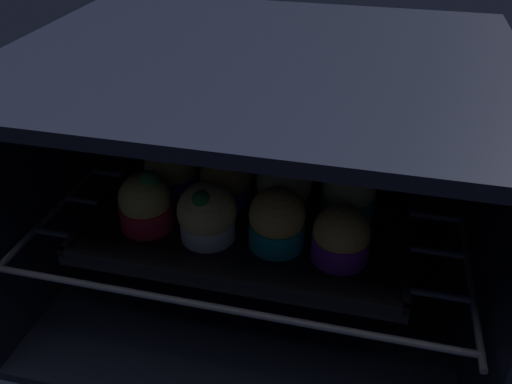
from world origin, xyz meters
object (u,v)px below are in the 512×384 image
object	(u,v)px
baking_tray	(256,207)
muffin_row0_col0	(145,203)
muffin_row0_col1	(207,215)
muffin_row1_col0	(171,170)
muffin_row2_col2	(294,157)
muffin_row2_col3	(357,161)
muffin_row0_col2	(277,220)
muffin_row2_col0	(191,145)
muffin_row2_col1	(242,148)
muffin_row1_col3	(349,192)
muffin_row1_col2	(284,186)
muffin_row1_col1	(226,181)
muffin_row0_col3	(341,237)

from	to	relation	value
baking_tray	muffin_row0_col0	bearing A→B (deg)	-147.24
muffin_row0_col0	muffin_row0_col1	xyz separation A→B (cm)	(8.05, -0.44, -0.09)
muffin_row1_col0	muffin_row2_col2	xyz separation A→B (cm)	(15.33, 7.81, -0.31)
baking_tray	muffin_row2_col3	distance (cm)	15.38
muffin_row0_col2	muffin_row2_col0	world-z (taller)	muffin_row0_col2
muffin_row0_col1	muffin_row1_col0	distance (cm)	11.11
muffin_row2_col1	muffin_row2_col2	world-z (taller)	muffin_row2_col1
muffin_row0_col2	muffin_row1_col3	bearing A→B (deg)	45.82
muffin_row0_col2	muffin_row1_col2	size ratio (longest dim) A/B	0.99
muffin_row0_col0	muffin_row2_col1	size ratio (longest dim) A/B	0.95
muffin_row0_col2	muffin_row2_col0	xyz separation A→B (cm)	(-16.15, 15.68, -0.29)
muffin_row1_col1	muffin_row0_col0	bearing A→B (deg)	-136.85
muffin_row1_col3	muffin_row2_col3	size ratio (longest dim) A/B	1.00
muffin_row1_col2	muffin_row2_col3	size ratio (longest dim) A/B	0.99
muffin_row1_col0	muffin_row1_col1	distance (cm)	7.65
muffin_row1_col1	muffin_row0_col1	bearing A→B (deg)	-90.09
muffin_row0_col0	muffin_row0_col3	distance (cm)	24.02
muffin_row1_col2	muffin_row1_col0	bearing A→B (deg)	-179.97
muffin_row0_col2	muffin_row2_col1	xyz separation A→B (cm)	(-8.43, 15.69, 0.09)
muffin_row0_col1	muffin_row2_col3	bearing A→B (deg)	45.22
muffin_row1_col2	muffin_row2_col1	xyz separation A→B (cm)	(-7.80, 8.19, 0.20)
muffin_row2_col0	muffin_row2_col3	bearing A→B (deg)	0.51
muffin_row1_col0	muffin_row1_col2	size ratio (longest dim) A/B	1.03
muffin_row0_col0	muffin_row0_col2	bearing A→B (deg)	0.50
muffin_row0_col1	muffin_row1_col2	size ratio (longest dim) A/B	0.99
muffin_row0_col1	muffin_row2_col2	bearing A→B (deg)	64.11
muffin_row1_col2	muffin_row2_col1	size ratio (longest dim) A/B	0.92
muffin_row1_col3	muffin_row1_col2	bearing A→B (deg)	-177.73
muffin_row0_col3	muffin_row1_col1	world-z (taller)	muffin_row1_col1
muffin_row2_col0	muffin_row2_col2	size ratio (longest dim) A/B	0.97
muffin_row2_col0	muffin_row1_col3	bearing A→B (deg)	-18.28
muffin_row2_col0	muffin_row0_col1	bearing A→B (deg)	-64.51
muffin_row1_col2	muffin_row2_col2	distance (cm)	7.80
muffin_row0_col0	muffin_row0_col2	world-z (taller)	muffin_row0_col0
muffin_row1_col0	muffin_row2_col0	size ratio (longest dim) A/B	1.09
muffin_row0_col1	muffin_row2_col3	world-z (taller)	muffin_row2_col3
muffin_row0_col0	muffin_row0_col2	xyz separation A→B (cm)	(16.44, 0.14, 0.12)
muffin_row2_col3	muffin_row1_col1	bearing A→B (deg)	-152.57
muffin_row0_col2	muffin_row2_col3	bearing A→B (deg)	63.41
muffin_row1_col3	muffin_row2_col3	xyz separation A→B (cm)	(0.34, 8.06, 0.04)
baking_tray	muffin_row2_col1	size ratio (longest dim) A/B	4.79
muffin_row0_col2	baking_tray	bearing A→B (deg)	119.74
muffin_row0_col3	muffin_row1_col3	distance (cm)	8.52
muffin_row1_col0	muffin_row0_col3	bearing A→B (deg)	-19.11
muffin_row1_col1	muffin_row1_col2	size ratio (longest dim) A/B	0.93
muffin_row1_col1	muffin_row0_col3	bearing A→B (deg)	-26.89
muffin_row1_col0	muffin_row2_col3	xyz separation A→B (cm)	(23.97, 8.40, -0.08)
muffin_row0_col0	muffin_row0_col1	world-z (taller)	muffin_row0_col0
muffin_row2_col0	muffin_row2_col3	world-z (taller)	muffin_row2_col3
muffin_row0_col2	muffin_row1_col2	xyz separation A→B (cm)	(-0.63, 7.50, -0.10)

